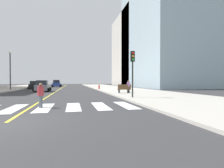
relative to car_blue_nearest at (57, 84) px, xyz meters
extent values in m
plane|color=#333335|center=(1.97, -47.46, -0.97)|extent=(220.00, 220.00, 0.00)
cube|color=#B2ADA3|center=(14.17, -27.46, -0.90)|extent=(10.00, 120.00, 0.15)
cube|color=silver|center=(1.07, -43.46, -0.97)|extent=(0.90, 4.00, 0.01)
cube|color=silver|center=(2.87, -43.46, -0.97)|extent=(0.90, 4.00, 0.01)
cube|color=silver|center=(4.67, -43.46, -0.97)|extent=(0.90, 4.00, 0.01)
cube|color=silver|center=(6.47, -43.46, -0.97)|extent=(0.90, 4.00, 0.01)
cube|color=silver|center=(8.27, -43.46, -0.97)|extent=(0.90, 4.00, 0.01)
cube|color=yellow|center=(1.97, -7.46, -0.97)|extent=(0.16, 80.00, 0.01)
cube|color=#B2ADA3|center=(30.46, 7.97, 12.13)|extent=(18.00, 24.00, 26.20)
cube|color=#2D479E|center=(0.00, 0.07, -0.21)|extent=(2.17, 4.68, 1.00)
cube|color=#1E2328|center=(0.00, -0.21, 0.69)|extent=(1.80, 2.35, 0.84)
cylinder|color=black|center=(1.05, 1.53, -0.60)|extent=(0.76, 0.25, 0.75)
cylinder|color=black|center=(-1.10, 1.50, -0.60)|extent=(0.76, 0.25, 0.75)
cylinder|color=black|center=(1.09, -1.36, -0.60)|extent=(0.76, 0.25, 0.75)
cylinder|color=black|center=(-1.06, -1.39, -0.60)|extent=(0.76, 0.25, 0.75)
cube|color=black|center=(-3.48, -13.75, -0.33)|extent=(1.81, 3.94, 0.84)
cube|color=#1E2328|center=(-3.49, -13.99, 0.43)|extent=(1.51, 1.97, 0.71)
cylinder|color=black|center=(-2.57, -12.54, -0.65)|extent=(0.64, 0.21, 0.64)
cylinder|color=black|center=(-4.38, -12.53, -0.65)|extent=(0.64, 0.21, 0.64)
cylinder|color=black|center=(-2.59, -14.98, -0.65)|extent=(0.64, 0.21, 0.64)
cylinder|color=black|center=(-4.40, -14.96, -0.65)|extent=(0.64, 0.21, 0.64)
cube|color=slate|center=(-0.12, -25.07, -0.30)|extent=(1.93, 4.14, 0.88)
cube|color=#1E2328|center=(-0.12, -25.32, 0.49)|extent=(1.60, 2.08, 0.74)
cylinder|color=black|center=(0.80, -23.78, -0.64)|extent=(0.67, 0.23, 0.66)
cylinder|color=black|center=(-1.09, -23.82, -0.64)|extent=(0.67, 0.23, 0.66)
cylinder|color=black|center=(0.85, -26.33, -0.64)|extent=(0.67, 0.23, 0.66)
cylinder|color=black|center=(-1.04, -26.36, -0.64)|extent=(0.67, 0.23, 0.66)
cylinder|color=black|center=(10.23, -39.35, 0.88)|extent=(0.14, 0.14, 3.41)
cube|color=black|center=(10.23, -39.35, 3.09)|extent=(0.36, 0.28, 1.00)
sphere|color=red|center=(10.23, -39.52, 3.39)|extent=(0.18, 0.18, 0.18)
sphere|color=orange|center=(10.23, -39.52, 3.09)|extent=(0.18, 0.18, 0.18)
sphere|color=green|center=(10.23, -39.52, 2.79)|extent=(0.18, 0.18, 0.18)
cube|color=brown|center=(11.26, -32.97, -0.34)|extent=(1.82, 0.64, 0.08)
cube|color=brown|center=(11.27, -33.21, 0.00)|extent=(1.80, 0.14, 0.60)
cube|color=#2D2D33|center=(10.59, -33.01, -0.60)|extent=(0.12, 0.48, 0.44)
cube|color=#2D2D33|center=(11.93, -32.94, -0.60)|extent=(0.12, 0.48, 0.44)
cylinder|color=slate|center=(2.62, -43.51, -0.58)|extent=(0.18, 0.18, 0.78)
cylinder|color=slate|center=(2.64, -43.35, -0.58)|extent=(0.18, 0.18, 0.78)
cylinder|color=#B23338|center=(2.63, -43.43, 0.10)|extent=(0.39, 0.39, 0.58)
sphere|color=#936B4C|center=(2.63, -43.43, 0.49)|extent=(0.21, 0.21, 0.21)
cylinder|color=#38383D|center=(11.92, -33.13, -0.42)|extent=(0.19, 0.19, 0.81)
cylinder|color=#38383D|center=(11.80, -33.00, -0.42)|extent=(0.19, 0.19, 0.81)
cylinder|color=#99669E|center=(11.86, -33.07, 0.29)|extent=(0.41, 0.41, 0.61)
sphere|color=#936B4C|center=(11.86, -33.07, 0.71)|extent=(0.22, 0.22, 0.22)
cylinder|color=red|center=(9.77, -20.77, -0.47)|extent=(0.26, 0.26, 0.70)
sphere|color=red|center=(9.77, -20.77, -0.04)|extent=(0.22, 0.22, 0.22)
cylinder|color=#38383D|center=(-6.52, -19.67, 2.50)|extent=(0.20, 0.20, 6.65)
sphere|color=silver|center=(-6.52, -19.67, 5.97)|extent=(0.44, 0.44, 0.44)
camera|label=1|loc=(4.61, -55.35, 0.71)|focal=28.29mm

